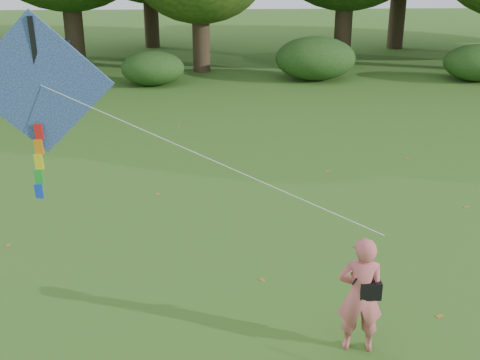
{
  "coord_description": "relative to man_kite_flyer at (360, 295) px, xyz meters",
  "views": [
    {
      "loc": [
        -1.39,
        -8.24,
        5.49
      ],
      "look_at": [
        -0.96,
        2.0,
        1.5
      ],
      "focal_mm": 45.0,
      "sensor_mm": 36.0,
      "label": 1
    }
  ],
  "objects": [
    {
      "name": "man_kite_flyer",
      "position": [
        0.0,
        0.0,
        0.0
      ],
      "size": [
        0.7,
        0.5,
        1.79
      ],
      "primitive_type": "imported",
      "rotation": [
        0.0,
        0.0,
        3.02
      ],
      "color": "#CD6063",
      "rests_on": "ground"
    },
    {
      "name": "flying_kite",
      "position": [
        -4.75,
        2.16,
        2.53
      ],
      "size": [
        6.19,
        2.47,
        3.11
      ],
      "color": "#2851B0",
      "rests_on": "ground"
    },
    {
      "name": "fallen_leaves",
      "position": [
        -0.35,
        4.83,
        -0.89
      ],
      "size": [
        11.05,
        13.57,
        0.01
      ],
      "color": "olive",
      "rests_on": "ground"
    },
    {
      "name": "crossbody_bag",
      "position": [
        0.12,
        -0.03,
        0.12
      ],
      "size": [
        0.43,
        0.2,
        0.71
      ],
      "color": "black",
      "rests_on": "ground"
    },
    {
      "name": "ground",
      "position": [
        -0.62,
        1.0,
        -0.9
      ],
      "size": [
        100.0,
        100.0,
        0.0
      ],
      "primitive_type": "plane",
      "color": "#265114",
      "rests_on": "ground"
    },
    {
      "name": "bystander_left",
      "position": [
        -8.29,
        19.22,
        0.01
      ],
      "size": [
        1.0,
        0.84,
        1.81
      ],
      "primitive_type": "imported",
      "rotation": [
        0.0,
        0.0,
        0.2
      ],
      "color": "#22272D",
      "rests_on": "ground"
    },
    {
      "name": "shrub_band",
      "position": [
        -1.34,
        18.6,
        -0.04
      ],
      "size": [
        39.15,
        3.22,
        1.88
      ],
      "color": "#264919",
      "rests_on": "ground"
    }
  ]
}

